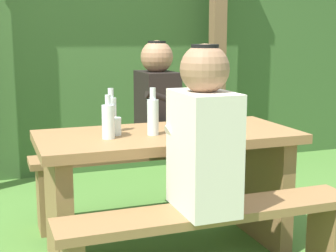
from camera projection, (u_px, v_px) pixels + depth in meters
hedge_backdrop at (87, 73)px, 4.75m from camera, size 6.40×0.92×1.72m
pergola_post_right at (217, 48)px, 4.39m from camera, size 0.12×0.12×2.21m
picnic_table at (168, 172)px, 2.71m from camera, size 1.40×0.64×0.70m
bench_near at (211, 236)px, 2.21m from camera, size 1.40×0.24×0.47m
bench_far at (139, 171)px, 3.27m from camera, size 1.40×0.24×0.47m
person_white_shirt at (203, 135)px, 2.11m from camera, size 0.25×0.35×0.72m
person_black_coat at (157, 101)px, 3.22m from camera, size 0.25×0.35×0.72m
drinking_glass at (115, 126)px, 2.59m from camera, size 0.07×0.07×0.09m
bottle_left at (111, 113)px, 2.66m from camera, size 0.06×0.06×0.24m
bottle_right at (108, 121)px, 2.49m from camera, size 0.07×0.07×0.22m
bottle_center at (153, 115)px, 2.58m from camera, size 0.06×0.06×0.25m
cell_phone at (199, 129)px, 2.74m from camera, size 0.13×0.16×0.01m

